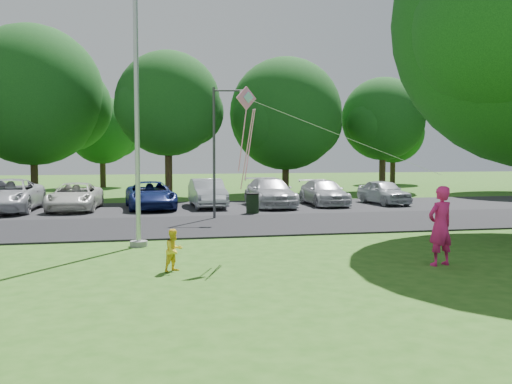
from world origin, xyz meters
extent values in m
plane|color=#2A5B18|center=(0.00, 0.00, 0.00)|extent=(120.00, 120.00, 0.00)
cube|color=black|center=(0.00, 9.00, 0.03)|extent=(60.00, 6.00, 0.06)
cube|color=black|center=(0.00, 15.50, 0.03)|extent=(42.00, 7.00, 0.06)
cylinder|color=#B7BABF|center=(-3.50, 5.00, 5.00)|extent=(0.14, 0.14, 10.00)
cylinder|color=gray|center=(-3.50, 5.00, 0.08)|extent=(0.50, 0.50, 0.16)
cylinder|color=#3F3F44|center=(-0.45, 11.11, 2.65)|extent=(0.11, 0.11, 5.31)
cylinder|color=#3F3F44|center=(0.16, 10.98, 5.17)|extent=(1.23, 0.34, 0.07)
cube|color=silver|center=(0.76, 10.84, 5.11)|extent=(0.43, 0.27, 0.12)
cylinder|color=black|center=(1.43, 12.58, 0.44)|extent=(0.55, 0.55, 0.89)
cylinder|color=black|center=(1.43, 12.58, 0.91)|extent=(0.59, 0.59, 0.05)
sphere|color=#103B13|center=(6.44, 2.71, 6.18)|extent=(4.83, 4.83, 4.83)
cylinder|color=#332316|center=(-9.60, 25.24, 1.60)|extent=(0.44, 0.44, 3.19)
sphere|color=#103B13|center=(-9.60, 25.24, 6.17)|extent=(8.50, 8.50, 8.50)
sphere|color=#103B13|center=(-7.68, 26.09, 5.53)|extent=(5.53, 5.53, 5.53)
cylinder|color=#332316|center=(-1.58, 22.90, 1.71)|extent=(0.44, 0.44, 3.43)
sphere|color=#103B13|center=(-1.58, 22.90, 5.62)|extent=(6.27, 6.27, 6.27)
sphere|color=#103B13|center=(-0.17, 23.53, 5.15)|extent=(4.07, 4.07, 4.07)
sphere|color=#103B13|center=(-2.84, 22.12, 5.31)|extent=(3.76, 3.76, 3.76)
cylinder|color=#332316|center=(6.03, 24.17, 1.33)|extent=(0.44, 0.44, 2.66)
sphere|color=#103B13|center=(6.03, 24.17, 5.20)|extent=(7.27, 7.27, 7.27)
sphere|color=#103B13|center=(7.66, 24.89, 4.66)|extent=(4.72, 4.72, 4.72)
sphere|color=#103B13|center=(4.57, 23.26, 4.84)|extent=(4.36, 4.36, 4.36)
cylinder|color=#332316|center=(13.12, 24.89, 1.51)|extent=(0.44, 0.44, 3.02)
sphere|color=#103B13|center=(13.12, 24.89, 5.00)|extent=(5.67, 5.67, 5.67)
sphere|color=#103B13|center=(14.39, 25.46, 4.58)|extent=(3.68, 3.68, 3.68)
sphere|color=#103B13|center=(11.98, 24.18, 4.72)|extent=(3.40, 3.40, 3.40)
sphere|color=#103B13|center=(20.17, 21.15, 6.06)|extent=(5.26, 5.26, 5.26)
cylinder|color=#332316|center=(-6.00, 34.00, 1.30)|extent=(0.44, 0.44, 2.60)
sphere|color=#103B13|center=(-6.00, 34.00, 4.42)|extent=(5.20, 5.20, 5.20)
sphere|color=#103B13|center=(-4.83, 34.52, 4.03)|extent=(3.38, 3.38, 3.38)
sphere|color=#103B13|center=(-7.04, 33.35, 4.16)|extent=(3.12, 3.12, 3.12)
cylinder|color=#332316|center=(18.00, 33.50, 1.30)|extent=(0.44, 0.44, 2.60)
sphere|color=#103B13|center=(18.00, 33.50, 4.42)|extent=(5.20, 5.20, 5.20)
sphere|color=#103B13|center=(19.17, 34.02, 4.03)|extent=(3.38, 3.38, 3.38)
sphere|color=#103B13|center=(16.96, 32.85, 4.16)|extent=(3.12, 3.12, 3.12)
imported|color=silver|center=(-9.14, 15.50, 0.79)|extent=(2.61, 5.35, 1.47)
imported|color=silver|center=(-6.29, 15.55, 0.69)|extent=(2.42, 4.68, 1.26)
imported|color=navy|center=(-2.87, 15.49, 0.70)|extent=(2.40, 4.75, 1.29)
imported|color=#B2B7BF|center=(-0.15, 15.73, 0.74)|extent=(1.53, 4.18, 1.37)
imported|color=silver|center=(2.89, 15.39, 0.75)|extent=(1.96, 4.79, 1.39)
imported|color=silver|center=(5.75, 15.65, 0.68)|extent=(1.82, 4.33, 1.25)
imported|color=#B2B7BF|center=(8.93, 15.52, 0.68)|extent=(1.80, 3.79, 1.25)
imported|color=#DD1D72|center=(3.56, 0.66, 0.96)|extent=(0.79, 0.62, 1.92)
imported|color=yellow|center=(-2.73, 1.30, 0.49)|extent=(0.60, 0.58, 0.98)
cube|color=pink|center=(-0.81, 2.51, 4.08)|extent=(0.56, 0.28, 0.59)
cube|color=#8CC6E5|center=(-0.76, 2.48, 4.10)|extent=(0.27, 0.14, 0.29)
cylinder|color=white|center=(1.38, 1.58, 3.13)|extent=(4.38, 1.86, 1.91)
cylinder|color=pink|center=(-0.91, 2.51, 3.03)|extent=(0.20, 0.25, 1.58)
cylinder|color=pink|center=(-0.71, 2.56, 2.90)|extent=(0.22, 0.41, 1.81)
cylinder|color=pink|center=(-0.81, 2.43, 2.78)|extent=(0.24, 0.61, 2.02)
camera|label=1|loc=(-3.58, -11.67, 2.72)|focal=40.00mm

